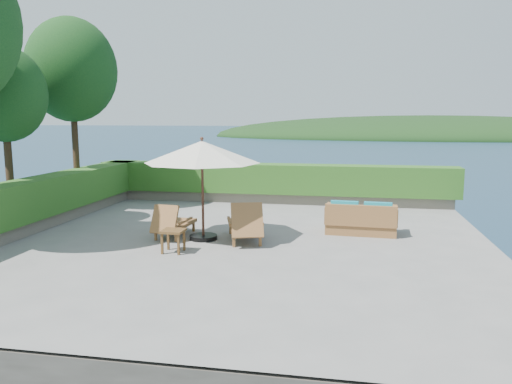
% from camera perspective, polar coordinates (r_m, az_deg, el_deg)
% --- Properties ---
extents(ground, '(12.00, 12.00, 0.00)m').
position_cam_1_polar(ground, '(12.07, -2.10, -5.69)').
color(ground, gray).
rests_on(ground, ground).
extents(foundation, '(12.00, 12.00, 3.00)m').
position_cam_1_polar(foundation, '(12.54, -2.06, -12.57)').
color(foundation, '#5E554A').
rests_on(foundation, ocean).
extents(ocean, '(600.00, 600.00, 0.00)m').
position_cam_1_polar(ocean, '(13.14, -2.03, -18.48)').
color(ocean, '#152A43').
rests_on(ocean, ground).
extents(offshore_island, '(126.00, 57.60, 12.60)m').
position_cam_1_polar(offshore_island, '(153.18, 19.00, 5.94)').
color(offshore_island, black).
rests_on(offshore_island, ocean).
extents(planter_wall_far, '(12.00, 0.60, 0.36)m').
position_cam_1_polar(planter_wall_far, '(17.43, 1.90, -0.63)').
color(planter_wall_far, gray).
rests_on(planter_wall_far, ground).
extents(planter_wall_left, '(0.60, 12.00, 0.36)m').
position_cam_1_polar(planter_wall_left, '(14.30, -24.61, -3.47)').
color(planter_wall_left, gray).
rests_on(planter_wall_left, ground).
extents(hedge_far, '(12.40, 0.90, 1.00)m').
position_cam_1_polar(hedge_far, '(17.33, 1.91, 1.56)').
color(hedge_far, '#1F4C15').
rests_on(hedge_far, planter_wall_far).
extents(hedge_left, '(0.90, 12.40, 1.00)m').
position_cam_1_polar(hedge_left, '(14.19, -24.78, -0.82)').
color(hedge_left, '#1F4C15').
rests_on(hedge_left, planter_wall_left).
extents(tree_mid, '(2.20, 2.20, 4.83)m').
position_cam_1_polar(tree_mid, '(14.91, -26.88, 9.89)').
color(tree_mid, '#3A2716').
rests_on(tree_mid, ground).
extents(tree_far, '(2.80, 2.80, 6.03)m').
position_cam_1_polar(tree_far, '(16.99, -20.35, 12.90)').
color(tree_far, '#3A2716').
rests_on(tree_far, ground).
extents(patio_umbrella, '(3.24, 3.24, 2.51)m').
position_cam_1_polar(patio_umbrella, '(12.03, -6.19, 4.45)').
color(patio_umbrella, black).
rests_on(patio_umbrella, ground).
extents(lounge_left, '(0.76, 1.56, 0.88)m').
position_cam_1_polar(lounge_left, '(12.60, -9.48, -3.47)').
color(lounge_left, brown).
rests_on(lounge_left, ground).
extents(lounge_right, '(1.20, 1.91, 1.02)m').
position_cam_1_polar(lounge_right, '(12.00, -1.25, -3.68)').
color(lounge_right, brown).
rests_on(lounge_right, ground).
extents(side_table, '(0.48, 0.48, 0.51)m').
position_cam_1_polar(side_table, '(11.19, -9.46, -4.73)').
color(side_table, brown).
rests_on(side_table, ground).
extents(wicker_loveseat, '(1.85, 1.02, 0.88)m').
position_cam_1_polar(wicker_loveseat, '(13.07, 11.90, -3.23)').
color(wicker_loveseat, brown).
rests_on(wicker_loveseat, ground).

